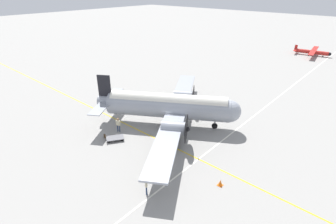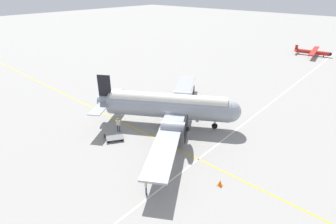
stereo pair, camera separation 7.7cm
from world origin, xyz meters
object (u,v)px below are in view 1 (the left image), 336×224
Objects in this scene: crew_foreground at (146,183)px; traffic_cone at (220,183)px; airliner_main at (172,106)px; suitcase_near_door at (105,136)px; passenger_boarding at (118,123)px; baggage_cart at (115,138)px; light_aircraft_distant at (313,52)px.

crew_foreground is 3.14× the size of traffic_cone.
airliner_main is 12.19m from crew_foreground.
suitcase_near_door is at bearing -148.16° from airliner_main.
airliner_main reaches higher than passenger_boarding.
passenger_boarding is 3.06× the size of traffic_cone.
suitcase_near_door is 1.24m from baggage_cart.
passenger_boarding reaches higher than suitcase_near_door.
airliner_main is 6.69m from passenger_boarding.
airliner_main is 49.79m from light_aircraft_distant.
crew_foreground is at bearing 162.56° from suitcase_near_door.
airliner_main is 49.82× the size of suitcase_near_door.
passenger_boarding is (9.82, -5.03, -0.03)m from crew_foreground.
crew_foreground is at bearing -48.91° from passenger_boarding.
suitcase_near_door is 14.08m from traffic_cone.
suitcase_near_door is at bearing 7.51° from traffic_cone.
crew_foreground is 10.34m from suitcase_near_door.
airliner_main is 8.55m from suitcase_near_door.
suitcase_near_door is (0.01, 1.95, -0.88)m from passenger_boarding.
airliner_main reaches higher than traffic_cone.
passenger_boarding is at bearing 71.17° from baggage_cart.
suitcase_near_door is 57.41m from light_aircraft_distant.
light_aircraft_distant reaches higher than suitcase_near_door.
airliner_main is 11.89m from traffic_cone.
baggage_cart is (-1.15, 1.50, -0.82)m from passenger_boarding.
baggage_cart is 56.84m from light_aircraft_distant.
crew_foreground is at bearing -78.49° from baggage_cart.
passenger_boarding is at bearing -104.66° from light_aircraft_distant.
airliner_main reaches higher than suitcase_near_door.
crew_foreground is 3.89× the size of suitcase_near_door.
suitcase_near_door is 0.04× the size of light_aircraft_distant.
crew_foreground reaches higher than traffic_cone.
light_aircraft_distant is (-5.53, -56.56, 0.59)m from baggage_cart.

